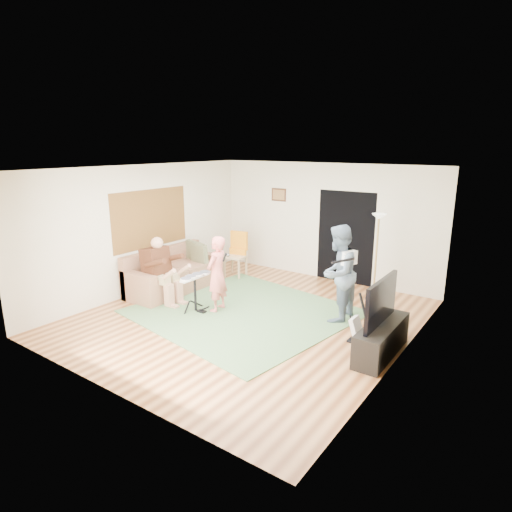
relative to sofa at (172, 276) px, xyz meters
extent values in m
plane|color=brown|center=(2.30, -0.32, -0.30)|extent=(6.00, 6.00, 0.00)
plane|color=white|center=(2.30, -0.32, 2.40)|extent=(6.00, 6.00, 0.00)
plane|color=brown|center=(-0.45, -0.12, 1.25)|extent=(0.00, 2.05, 2.05)
plane|color=black|center=(2.85, 2.67, 0.75)|extent=(2.10, 0.00, 2.10)
cube|color=#3F2314|center=(1.05, 2.67, 1.60)|extent=(0.42, 0.03, 0.32)
cube|color=#4D7547|center=(2.08, -0.17, -0.29)|extent=(4.09, 3.91, 0.02)
cube|color=#96664B|center=(0.10, 0.00, -0.08)|extent=(0.90, 1.79, 0.44)
cube|color=#96664B|center=(-0.28, 0.00, 0.15)|extent=(0.17, 2.21, 0.90)
cube|color=#96664B|center=(0.10, 1.00, 0.02)|extent=(0.90, 0.21, 0.63)
cube|color=#96664B|center=(0.10, -1.00, 0.02)|extent=(0.90, 0.21, 0.63)
cube|color=#492414|center=(0.25, -0.65, 0.50)|extent=(0.37, 0.48, 0.61)
sphere|color=tan|center=(0.31, -0.65, 0.91)|extent=(0.24, 0.24, 0.24)
cylinder|color=black|center=(1.30, -0.65, 0.05)|extent=(0.05, 0.05, 0.66)
cube|color=white|center=(1.30, -0.65, 0.38)|extent=(0.13, 0.66, 0.04)
imported|color=#EB6D66|center=(1.61, -0.37, 0.43)|extent=(0.43, 0.58, 1.46)
imported|color=slate|center=(3.66, 0.54, 0.58)|extent=(0.67, 0.86, 1.75)
cube|color=black|center=(4.32, -0.13, -0.28)|extent=(0.23, 0.19, 0.03)
cube|color=white|center=(4.32, -0.13, -0.06)|extent=(0.18, 0.27, 0.36)
cylinder|color=black|center=(4.42, -0.13, 0.31)|extent=(0.19, 0.04, 0.47)
cylinder|color=black|center=(3.85, 1.93, -0.28)|extent=(0.32, 0.32, 0.03)
cylinder|color=tan|center=(3.85, 1.93, 0.56)|extent=(0.04, 0.04, 1.69)
cone|color=white|center=(3.85, 1.93, 1.43)|extent=(0.28, 0.28, 0.11)
cube|color=#D2B389|center=(0.54, 1.57, 0.19)|extent=(0.53, 0.53, 0.04)
cube|color=orange|center=(0.54, 1.77, 0.55)|extent=(0.44, 0.16, 0.45)
cube|color=black|center=(4.80, -0.32, -0.05)|extent=(0.40, 1.40, 0.50)
cube|color=black|center=(4.75, -0.32, 0.55)|extent=(0.06, 1.16, 0.69)
camera|label=1|loc=(6.67, -6.24, 2.80)|focal=30.00mm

